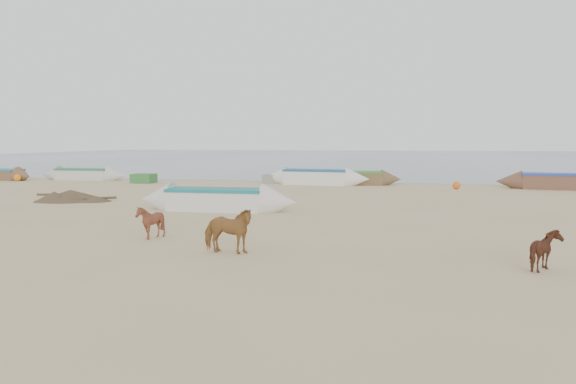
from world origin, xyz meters
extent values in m
plane|color=tan|center=(0.00, 0.00, 0.00)|extent=(140.00, 140.00, 0.00)
plane|color=slate|center=(0.00, 82.00, 0.01)|extent=(160.00, 160.00, 0.00)
imported|color=olive|center=(-0.23, -1.90, 0.58)|extent=(1.40, 0.72, 1.15)
imported|color=brown|center=(-3.02, -0.41, 0.49)|extent=(1.16, 1.13, 0.97)
imported|color=#562D1C|center=(7.02, -2.24, 0.43)|extent=(0.83, 0.94, 0.87)
cone|color=brown|center=(-11.38, 8.38, 0.24)|extent=(4.17, 4.17, 0.49)
cube|color=#327035|center=(-12.99, 18.94, 0.30)|extent=(1.40, 1.20, 0.60)
sphere|color=#E15A15|center=(6.74, 18.45, 0.22)|extent=(0.44, 0.44, 0.44)
cube|color=gray|center=(-4.63, 20.54, 0.28)|extent=(1.20, 1.10, 0.56)
cube|color=#2D602B|center=(12.98, 19.57, 0.32)|extent=(1.50, 1.20, 0.64)
sphere|color=orange|center=(-22.19, 18.55, 0.24)|extent=(0.48, 0.48, 0.48)
camera|label=1|loc=(4.15, -14.93, 2.78)|focal=35.00mm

